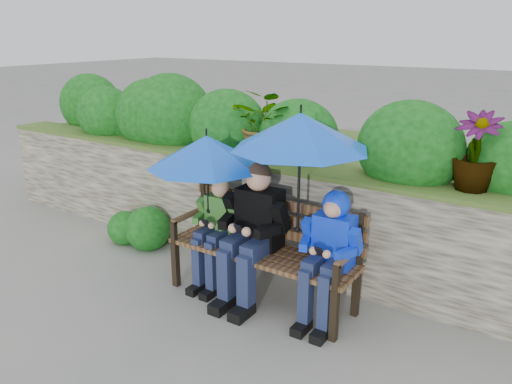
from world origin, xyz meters
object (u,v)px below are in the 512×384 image
Objects in this scene: park_bench at (266,243)px; boy_left at (217,226)px; boy_middle at (253,228)px; boy_right at (329,247)px; umbrella_right at (300,131)px; umbrella_left at (207,151)px.

boy_left is at bearing -172.10° from park_bench.
boy_left is at bearing 177.22° from boy_middle.
boy_right is (0.61, -0.06, 0.14)m from park_bench.
park_bench is at bearing 48.25° from boy_middle.
umbrella_left is at bearing -179.65° from umbrella_right.
umbrella_right reaches higher than boy_left.
boy_right reaches higher than park_bench.
boy_right is 1.31m from umbrella_left.
boy_middle is 0.68m from boy_right.
umbrella_right is at bearing 0.35° from umbrella_left.
umbrella_left is 0.92m from umbrella_right.
park_bench is 1.56× the size of umbrella_right.
park_bench is 0.63m from boy_right.
park_bench is 0.92m from umbrella_left.
umbrella_left is (-0.09, 0.01, 0.65)m from boy_left.
park_bench is 0.19m from boy_middle.
umbrella_right is (0.79, 0.02, 0.92)m from boy_left.
boy_right is 1.00× the size of umbrella_right.
boy_left reaches higher than park_bench.
umbrella_left is (-1.17, 0.01, 0.59)m from boy_right.
umbrella_right is at bearing 5.35° from boy_middle.
boy_middle is 0.75m from umbrella_left.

